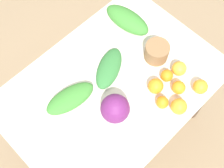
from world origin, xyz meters
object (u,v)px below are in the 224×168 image
object	(u,v)px
orange_0	(179,88)
orange_2	(167,76)
orange_5	(156,86)
orange_6	(179,106)
orange_3	(200,87)
orange_4	(162,102)
paper_bag	(157,52)
orange_1	(179,69)
greens_bunch_beet_tops	(70,98)
greens_bunch_kale	(109,68)
cabbage_purple	(115,109)
greens_bunch_chard	(127,20)

from	to	relation	value
orange_0	orange_2	size ratio (longest dim) A/B	1.07
orange_5	orange_6	distance (m)	0.16
orange_3	orange_6	size ratio (longest dim) A/B	0.94
orange_4	orange_3	bearing A→B (deg)	158.16
paper_bag	orange_4	xyz separation A→B (m)	(0.20, 0.21, -0.02)
orange_1	orange_4	bearing A→B (deg)	17.22
orange_6	greens_bunch_beet_tops	bearing A→B (deg)	-49.71
greens_bunch_beet_tops	orange_3	world-z (taller)	orange_3
orange_0	orange_1	size ratio (longest dim) A/B	0.90
orange_3	greens_bunch_kale	bearing A→B (deg)	-58.11
cabbage_purple	greens_bunch_kale	bearing A→B (deg)	-127.51
paper_bag	orange_5	bearing A→B (deg)	40.38
orange_5	greens_bunch_chard	bearing A→B (deg)	-116.50
orange_4	cabbage_purple	bearing A→B (deg)	-33.03
orange_1	cabbage_purple	bearing A→B (deg)	-9.56
orange_0	orange_4	size ratio (longest dim) A/B	1.09
orange_2	orange_5	distance (m)	0.09
greens_bunch_chard	orange_4	distance (m)	0.53
paper_bag	orange_0	world-z (taller)	paper_bag
orange_0	orange_1	bearing A→B (deg)	-140.95
greens_bunch_kale	orange_1	bearing A→B (deg)	134.26
cabbage_purple	greens_bunch_beet_tops	xyz separation A→B (m)	(0.11, -0.21, -0.04)
orange_2	paper_bag	bearing A→B (deg)	-115.99
orange_2	orange_4	size ratio (longest dim) A/B	1.03
greens_bunch_chard	orange_3	world-z (taller)	greens_bunch_chard
paper_bag	orange_2	distance (m)	0.15
paper_bag	orange_1	size ratio (longest dim) A/B	1.67
orange_0	orange_3	size ratio (longest dim) A/B	0.92
greens_bunch_kale	orange_1	size ratio (longest dim) A/B	3.27
orange_1	paper_bag	bearing A→B (deg)	-85.43
orange_1	orange_2	world-z (taller)	orange_1
greens_bunch_chard	orange_1	xyz separation A→B (m)	(0.03, 0.41, -0.01)
cabbage_purple	orange_6	size ratio (longest dim) A/B	1.77
greens_bunch_chard	orange_0	xyz separation A→B (m)	(0.12, 0.48, -0.01)
greens_bunch_beet_tops	orange_3	distance (m)	0.67
greens_bunch_beet_tops	orange_0	world-z (taller)	orange_0
greens_bunch_kale	orange_3	world-z (taller)	orange_3
greens_bunch_chard	orange_5	bearing A→B (deg)	63.50
paper_bag	orange_2	world-z (taller)	paper_bag
cabbage_purple	orange_4	size ratio (longest dim) A/B	2.26
cabbage_purple	orange_3	xyz separation A→B (m)	(-0.41, 0.22, -0.03)
orange_3	orange_6	distance (m)	0.16
greens_bunch_chard	orange_4	bearing A→B (deg)	63.58
orange_4	orange_6	bearing A→B (deg)	117.43
orange_6	orange_2	bearing A→B (deg)	-120.24
orange_4	paper_bag	bearing A→B (deg)	-132.29
orange_0	orange_3	distance (m)	0.11
paper_bag	greens_bunch_beet_tops	distance (m)	0.53
greens_bunch_beet_tops	orange_2	xyz separation A→B (m)	(-0.45, 0.26, 0.00)
orange_4	greens_bunch_beet_tops	bearing A→B (deg)	-47.41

